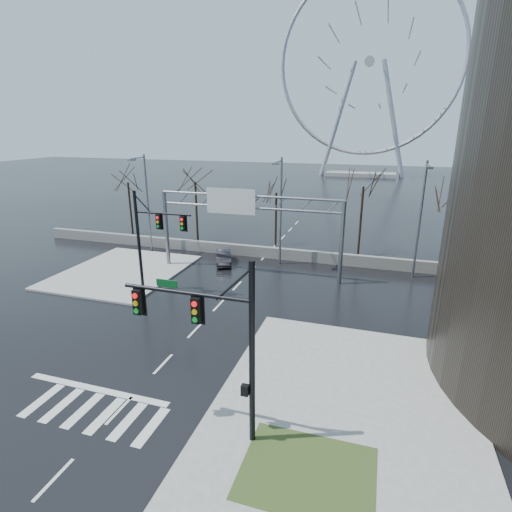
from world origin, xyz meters
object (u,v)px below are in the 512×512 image
at_px(ferris_wheel, 369,70).
at_px(car, 224,257).
at_px(signal_mast_far, 150,233).
at_px(signal_mast_near, 219,334).
at_px(sign_gantry, 244,217).

distance_m(ferris_wheel, car, 82.46).
bearing_deg(car, ferris_wheel, 60.80).
xyz_separation_m(signal_mast_far, car, (2.68, 8.04, -4.18)).
xyz_separation_m(signal_mast_near, signal_mast_far, (-11.01, 13.00, -0.04)).
relative_size(signal_mast_near, signal_mast_far, 1.00).
bearing_deg(car, sign_gantry, -59.17).
bearing_deg(signal_mast_far, sign_gantry, 47.53).
bearing_deg(ferris_wheel, sign_gantry, -93.84).
xyz_separation_m(sign_gantry, car, (-2.81, 2.04, -4.53)).
bearing_deg(signal_mast_far, car, 71.56).
height_order(signal_mast_near, sign_gantry, signal_mast_near).
height_order(signal_mast_far, ferris_wheel, ferris_wheel).
relative_size(signal_mast_near, ferris_wheel, 0.16).
relative_size(signal_mast_far, ferris_wheel, 0.16).
bearing_deg(signal_mast_near, signal_mast_far, 130.26).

